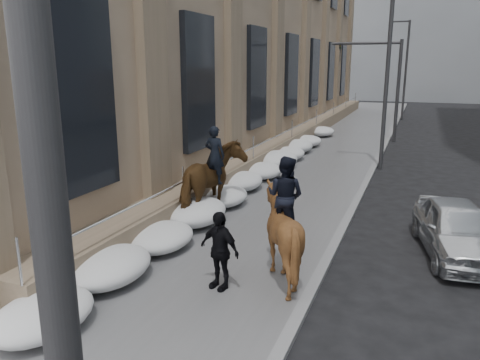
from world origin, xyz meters
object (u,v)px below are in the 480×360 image
at_px(pedestrian, 219,250).
at_px(car_silver, 457,229).
at_px(mounted_horse_right, 282,229).
at_px(mounted_horse_left, 212,181).

bearing_deg(pedestrian, car_silver, 56.95).
height_order(mounted_horse_right, car_silver, mounted_horse_right).
distance_m(mounted_horse_right, car_silver, 4.77).
bearing_deg(mounted_horse_left, pedestrian, 119.37).
relative_size(mounted_horse_left, car_silver, 0.69).
xyz_separation_m(mounted_horse_right, pedestrian, (-1.05, -0.92, -0.29)).
height_order(mounted_horse_left, mounted_horse_right, mounted_horse_left).
distance_m(mounted_horse_right, pedestrian, 1.43).
height_order(mounted_horse_left, car_silver, mounted_horse_left).
bearing_deg(car_silver, pedestrian, -151.09).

